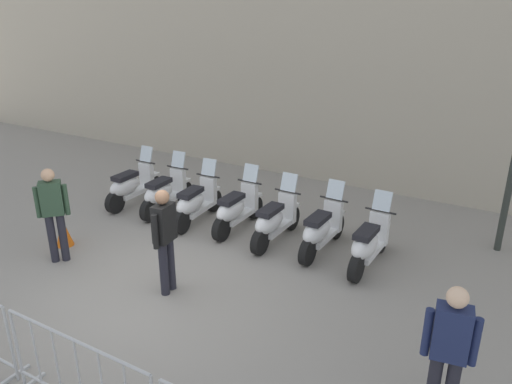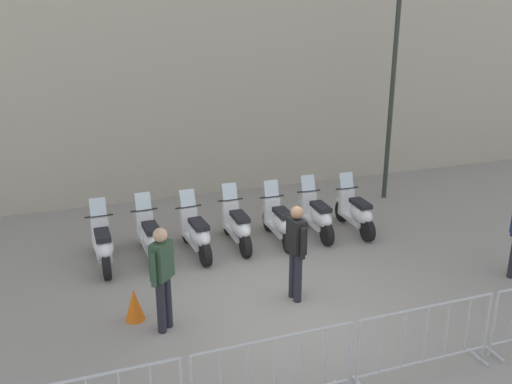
{
  "view_description": "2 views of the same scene",
  "coord_description": "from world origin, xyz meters",
  "px_view_note": "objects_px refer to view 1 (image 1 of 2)",
  "views": [
    {
      "loc": [
        4.72,
        -5.22,
        4.34
      ],
      "look_at": [
        0.74,
        2.17,
        1.09
      ],
      "focal_mm": 34.65,
      "sensor_mm": 36.0,
      "label": 1
    },
    {
      "loc": [
        -3.49,
        -7.62,
        4.88
      ],
      "look_at": [
        0.39,
        2.32,
        1.27
      ],
      "focal_mm": 38.72,
      "sensor_mm": 36.0,
      "label": 2
    }
  ],
  "objects_px": {
    "traffic_cone": "(64,232)",
    "motorcycle_0": "(131,186)",
    "motorcycle_5": "(321,230)",
    "motorcycle_6": "(369,244)",
    "motorcycle_3": "(236,209)",
    "barrier_segment_2": "(80,380)",
    "motorcycle_1": "(165,193)",
    "motorcycle_4": "(275,221)",
    "officer_mid_plaza": "(449,350)",
    "officer_by_barriers": "(53,210)",
    "motorcycle_2": "(196,203)",
    "officer_near_row_end": "(165,236)"
  },
  "relations": [
    {
      "from": "motorcycle_0",
      "to": "officer_by_barriers",
      "type": "xyz_separation_m",
      "value": [
        0.63,
        -2.62,
        0.53
      ]
    },
    {
      "from": "motorcycle_5",
      "to": "motorcycle_6",
      "type": "bearing_deg",
      "value": -8.34
    },
    {
      "from": "motorcycle_0",
      "to": "traffic_cone",
      "type": "distance_m",
      "value": 2.18
    },
    {
      "from": "motorcycle_3",
      "to": "motorcycle_5",
      "type": "relative_size",
      "value": 1.0
    },
    {
      "from": "traffic_cone",
      "to": "motorcycle_4",
      "type": "bearing_deg",
      "value": 29.96
    },
    {
      "from": "motorcycle_4",
      "to": "officer_mid_plaza",
      "type": "xyz_separation_m",
      "value": [
        3.51,
        -3.07,
        0.53
      ]
    },
    {
      "from": "motorcycle_1",
      "to": "traffic_cone",
      "type": "xyz_separation_m",
      "value": [
        -0.69,
        -2.17,
        -0.18
      ]
    },
    {
      "from": "motorcycle_5",
      "to": "barrier_segment_2",
      "type": "relative_size",
      "value": 0.81
    },
    {
      "from": "barrier_segment_2",
      "to": "officer_by_barriers",
      "type": "bearing_deg",
      "value": 142.3
    },
    {
      "from": "barrier_segment_2",
      "to": "motorcycle_0",
      "type": "bearing_deg",
      "value": 126.64
    },
    {
      "from": "motorcycle_6",
      "to": "barrier_segment_2",
      "type": "height_order",
      "value": "motorcycle_6"
    },
    {
      "from": "motorcycle_0",
      "to": "officer_mid_plaza",
      "type": "bearing_deg",
      "value": -24.29
    },
    {
      "from": "motorcycle_6",
      "to": "motorcycle_3",
      "type": "bearing_deg",
      "value": 175.48
    },
    {
      "from": "motorcycle_1",
      "to": "motorcycle_4",
      "type": "bearing_deg",
      "value": -3.82
    },
    {
      "from": "motorcycle_5",
      "to": "motorcycle_1",
      "type": "bearing_deg",
      "value": 177.91
    },
    {
      "from": "motorcycle_3",
      "to": "motorcycle_1",
      "type": "bearing_deg",
      "value": 178.42
    },
    {
      "from": "officer_near_row_end",
      "to": "officer_by_barriers",
      "type": "xyz_separation_m",
      "value": [
        -2.32,
        -0.12,
        0.0
      ]
    },
    {
      "from": "motorcycle_1",
      "to": "motorcycle_2",
      "type": "height_order",
      "value": "same"
    },
    {
      "from": "motorcycle_2",
      "to": "motorcycle_5",
      "type": "height_order",
      "value": "same"
    },
    {
      "from": "motorcycle_2",
      "to": "officer_mid_plaza",
      "type": "bearing_deg",
      "value": -30.23
    },
    {
      "from": "motorcycle_0",
      "to": "motorcycle_3",
      "type": "bearing_deg",
      "value": -0.83
    },
    {
      "from": "motorcycle_4",
      "to": "officer_near_row_end",
      "type": "distance_m",
      "value": 2.5
    },
    {
      "from": "motorcycle_5",
      "to": "barrier_segment_2",
      "type": "distance_m",
      "value": 4.97
    },
    {
      "from": "officer_near_row_end",
      "to": "traffic_cone",
      "type": "bearing_deg",
      "value": 172.85
    },
    {
      "from": "officer_by_barriers",
      "to": "motorcycle_5",
      "type": "bearing_deg",
      "value": 32.14
    },
    {
      "from": "motorcycle_1",
      "to": "traffic_cone",
      "type": "bearing_deg",
      "value": -107.72
    },
    {
      "from": "officer_mid_plaza",
      "to": "motorcycle_5",
      "type": "bearing_deg",
      "value": 129.65
    },
    {
      "from": "motorcycle_2",
      "to": "motorcycle_4",
      "type": "bearing_deg",
      "value": -1.35
    },
    {
      "from": "motorcycle_4",
      "to": "officer_near_row_end",
      "type": "height_order",
      "value": "officer_near_row_end"
    },
    {
      "from": "motorcycle_5",
      "to": "motorcycle_6",
      "type": "distance_m",
      "value": 0.93
    },
    {
      "from": "motorcycle_3",
      "to": "officer_by_barriers",
      "type": "bearing_deg",
      "value": -129.58
    },
    {
      "from": "barrier_segment_2",
      "to": "traffic_cone",
      "type": "height_order",
      "value": "barrier_segment_2"
    },
    {
      "from": "motorcycle_1",
      "to": "motorcycle_6",
      "type": "bearing_deg",
      "value": -3.35
    },
    {
      "from": "barrier_segment_2",
      "to": "motorcycle_5",
      "type": "bearing_deg",
      "value": 79.86
    },
    {
      "from": "officer_near_row_end",
      "to": "traffic_cone",
      "type": "height_order",
      "value": "officer_near_row_end"
    },
    {
      "from": "motorcycle_5",
      "to": "officer_by_barriers",
      "type": "height_order",
      "value": "officer_by_barriers"
    },
    {
      "from": "motorcycle_4",
      "to": "officer_near_row_end",
      "type": "xyz_separation_m",
      "value": [
        -0.73,
        -2.33,
        0.53
      ]
    },
    {
      "from": "motorcycle_3",
      "to": "barrier_segment_2",
      "type": "relative_size",
      "value": 0.81
    },
    {
      "from": "motorcycle_1",
      "to": "traffic_cone",
      "type": "distance_m",
      "value": 2.29
    },
    {
      "from": "motorcycle_1",
      "to": "motorcycle_3",
      "type": "relative_size",
      "value": 1.0
    },
    {
      "from": "motorcycle_3",
      "to": "officer_by_barriers",
      "type": "distance_m",
      "value": 3.39
    },
    {
      "from": "traffic_cone",
      "to": "motorcycle_0",
      "type": "bearing_deg",
      "value": 96.1
    },
    {
      "from": "motorcycle_3",
      "to": "barrier_segment_2",
      "type": "xyz_separation_m",
      "value": [
        0.97,
        -4.98,
        0.07
      ]
    },
    {
      "from": "motorcycle_6",
      "to": "motorcycle_0",
      "type": "bearing_deg",
      "value": 177.32
    },
    {
      "from": "motorcycle_4",
      "to": "officer_mid_plaza",
      "type": "distance_m",
      "value": 4.7
    },
    {
      "from": "motorcycle_0",
      "to": "motorcycle_3",
      "type": "xyz_separation_m",
      "value": [
        2.77,
        -0.04,
        0.0
      ]
    },
    {
      "from": "motorcycle_2",
      "to": "officer_by_barriers",
      "type": "bearing_deg",
      "value": -115.99
    },
    {
      "from": "motorcycle_1",
      "to": "motorcycle_3",
      "type": "height_order",
      "value": "same"
    },
    {
      "from": "motorcycle_3",
      "to": "officer_mid_plaza",
      "type": "distance_m",
      "value": 5.49
    },
    {
      "from": "barrier_segment_2",
      "to": "motorcycle_6",
      "type": "bearing_deg",
      "value": 69.35
    }
  ]
}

